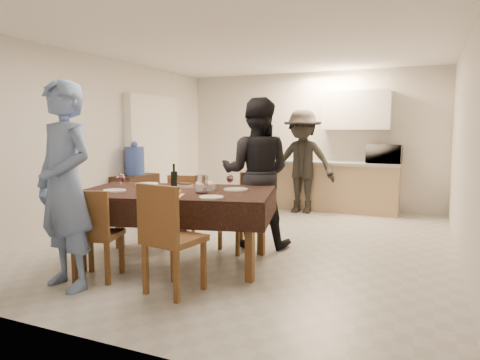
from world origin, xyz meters
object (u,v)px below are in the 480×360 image
Objects in this scene: console at (136,198)px; person_kitchen at (302,162)px; savoury_tart at (164,194)px; wine_bottle at (174,177)px; person_near at (65,186)px; person_far at (256,173)px; water_pitcher at (201,184)px; microwave at (384,154)px; water_jug at (135,161)px; dining_table at (176,194)px.

console is 2.97m from person_kitchen.
savoury_tart is at bearing -46.87° from console.
wine_bottle is 0.15× the size of person_near.
person_far is at bearing -88.60° from person_kitchen.
wine_bottle is at bearing 165.96° from water_pitcher.
microwave is at bearing -126.87° from person_far.
console is at bearing -27.37° from person_far.
water_pitcher is (2.20, -1.75, 0.55)m from console.
console is 1.76× the size of water_jug.
person_kitchen is (-0.06, 2.40, -0.03)m from person_far.
dining_table is 7.97× the size of wine_bottle.
person_near is 2.37m from person_far.
person_kitchen is at bearing 36.87° from console.
dining_table is at bearing -42.60° from console.
console is 2.55m from person_far.
savoury_tart is at bearing 58.34° from person_near.
console is at bearing -143.13° from person_kitchen.
dining_table is 0.38m from water_pitcher.
dining_table is 4.33m from microwave.
person_far is (0.55, 1.05, 0.16)m from dining_table.
wine_bottle reaches higher than water_pitcher.
person_near reaches higher than person_far.
wine_bottle is at bearing 121.21° from dining_table.
dining_table is 1.20× the size of person_near.
person_far is at bearing 48.56° from dining_table.
wine_bottle is 1.21m from person_near.
water_jug is 2.41× the size of water_pitcher.
savoury_tart is (1.95, -2.08, 0.47)m from console.
console is 2.24× the size of savoury_tart.
person_far is (-1.30, -2.85, -0.12)m from microwave.
person_far reaches higher than water_jug.
person_near is at bearing -64.75° from console.
microwave is 3.14m from person_far.
water_pitcher is (0.35, -0.05, 0.13)m from dining_table.
savoury_tart reaches higher than dining_table.
savoury_tart is at bearing -46.87° from water_jug.
person_near reaches higher than person_kitchen.
person_near is 1.03× the size of person_far.
savoury_tart is 0.20× the size of person_kitchen.
water_jug is 0.79× the size of microwave.
microwave reaches higher than dining_table.
savoury_tart is 3.85m from person_kitchen.
microwave reaches higher than console.
person_kitchen reaches higher than water_jug.
person_far is 1.03× the size of person_kitchen.
microwave is (1.85, 3.90, 0.28)m from dining_table.
person_near is at bearing 64.09° from microwave.
person_kitchen reaches higher than dining_table.
dining_table is at bearing 50.09° from person_far.
dining_table is at bearing 171.87° from water_pitcher.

